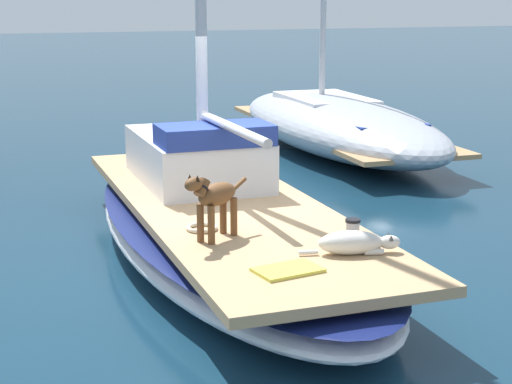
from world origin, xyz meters
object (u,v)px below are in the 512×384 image
at_px(coiled_rope, 202,228).
at_px(deck_towel, 288,270).
at_px(sailboat_main, 226,230).
at_px(dog_white, 354,243).
at_px(dog_brown, 214,198).
at_px(deck_winch, 353,230).
at_px(moored_boat_starboard_side, 337,123).

relative_size(coiled_rope, deck_towel, 0.58).
relative_size(sailboat_main, coiled_rope, 22.45).
xyz_separation_m(dog_white, deck_towel, (-0.76, -0.25, -0.09)).
bearing_deg(deck_towel, sailboat_main, 83.92).
xyz_separation_m(sailboat_main, dog_brown, (-0.56, -1.35, 0.75)).
bearing_deg(deck_winch, moored_boat_starboard_side, 64.96).
xyz_separation_m(sailboat_main, coiled_rope, (-0.58, -0.98, 0.35)).
distance_m(deck_towel, moored_boat_starboard_side, 9.22).
bearing_deg(sailboat_main, deck_towel, -96.08).
xyz_separation_m(dog_brown, deck_winch, (1.25, -0.48, -0.32)).
distance_m(sailboat_main, deck_towel, 2.52).
bearing_deg(sailboat_main, moored_boat_starboard_side, 53.38).
bearing_deg(deck_winch, coiled_rope, 146.25).
bearing_deg(moored_boat_starboard_side, deck_towel, -118.71).
distance_m(dog_brown, deck_towel, 1.24).
xyz_separation_m(sailboat_main, moored_boat_starboard_side, (4.16, 5.60, 0.21)).
height_order(sailboat_main, deck_towel, deck_towel).
height_order(dog_white, deck_winch, dog_white).
relative_size(dog_white, deck_towel, 1.68).
xyz_separation_m(dog_brown, moored_boat_starboard_side, (4.73, 6.95, -0.53)).
bearing_deg(coiled_rope, deck_winch, -33.75).
bearing_deg(coiled_rope, moored_boat_starboard_side, 54.25).
bearing_deg(deck_winch, sailboat_main, 110.62).
bearing_deg(dog_white, sailboat_main, 102.62).
bearing_deg(deck_winch, dog_brown, 158.95).
height_order(dog_brown, deck_winch, dog_brown).
xyz_separation_m(coiled_rope, deck_towel, (0.31, -1.50, -0.01)).
relative_size(deck_winch, deck_towel, 0.38).
relative_size(sailboat_main, deck_towel, 12.99).
distance_m(coiled_rope, moored_boat_starboard_side, 8.12).
bearing_deg(moored_boat_starboard_side, dog_white, -115.06).
xyz_separation_m(deck_winch, deck_towel, (-0.95, -0.65, -0.08)).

